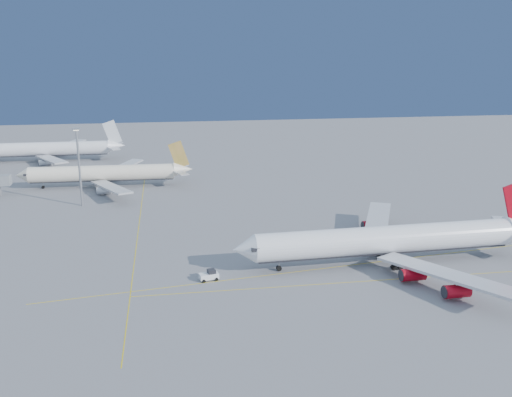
% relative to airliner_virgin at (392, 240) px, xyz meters
% --- Properties ---
extents(ground, '(500.00, 500.00, 0.00)m').
position_rel_airliner_virgin_xyz_m(ground, '(-17.68, 4.56, -5.39)').
color(ground, slate).
rests_on(ground, ground).
extents(taxiway_lines, '(118.86, 140.00, 0.02)m').
position_rel_airliner_virgin_xyz_m(taxiway_lines, '(-32.39, 10.90, -5.38)').
color(taxiway_lines, gold).
rests_on(taxiway_lines, ground).
extents(airliner_virgin, '(72.41, 65.07, 17.87)m').
position_rel_airliner_virgin_xyz_m(airliner_virgin, '(0.00, 0.00, 0.00)').
color(airliner_virgin, white).
rests_on(airliner_virgin, ground).
extents(airliner_etihad, '(60.12, 55.62, 15.71)m').
position_rel_airliner_virgin_xyz_m(airliner_etihad, '(-70.30, 83.79, -0.61)').
color(airliner_etihad, beige).
rests_on(airliner_etihad, ground).
extents(airliner_third, '(62.98, 58.30, 16.95)m').
position_rel_airliner_virgin_xyz_m(airliner_third, '(-98.16, 134.40, -0.26)').
color(airliner_third, white).
rests_on(airliner_third, ground).
extents(pushback_tug, '(4.29, 3.09, 2.23)m').
position_rel_airliner_virgin_xyz_m(pushback_tug, '(-41.59, -3.53, -4.35)').
color(pushback_tug, white).
rests_on(pushback_tug, ground).
extents(light_mast, '(2.08, 2.08, 24.01)m').
position_rel_airliner_virgin_xyz_m(light_mast, '(-75.58, 59.88, 8.79)').
color(light_mast, gray).
rests_on(light_mast, ground).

